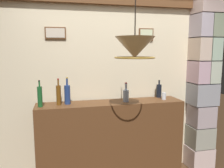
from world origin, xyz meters
TOP-DOWN VIEW (x-y plane):
  - panelled_rear_partition at (-0.00, 1.10)m, footprint 3.12×0.15m
  - stone_pillar at (1.43, 0.93)m, footprint 0.38×0.38m
  - bar_shelf_unit at (0.00, 0.83)m, footprint 1.94×0.39m
  - liquor_bottle_rum at (-0.57, 0.85)m, footprint 0.08×0.08m
  - liquor_bottle_vermouth at (0.20, 0.80)m, footprint 0.08×0.08m
  - liquor_bottle_amaro at (-0.56, 0.95)m, footprint 0.06×0.06m
  - liquor_bottle_scotch at (-0.67, 0.83)m, footprint 0.06×0.06m
  - liquor_bottle_vodka at (-0.90, 0.78)m, footprint 0.06×0.06m
  - liquor_bottle_bourbon at (0.75, 0.97)m, footprint 0.07×0.07m
  - glass_tumbler_rocks at (0.75, 0.81)m, footprint 0.06×0.06m
  - pendant_lamp at (0.10, 0.18)m, footprint 0.42×0.42m

SIDE VIEW (x-z plane):
  - bar_shelf_unit at x=0.00m, z-range 0.00..1.13m
  - glass_tumbler_rocks at x=0.75m, z-range 1.13..1.23m
  - liquor_bottle_vermouth at x=0.20m, z-range 1.09..1.35m
  - liquor_bottle_bourbon at x=0.75m, z-range 1.10..1.35m
  - liquor_bottle_amaro at x=-0.56m, z-range 1.09..1.38m
  - liquor_bottle_rum at x=-0.57m, z-range 1.08..1.43m
  - liquor_bottle_vodka at x=-0.90m, z-range 1.10..1.42m
  - liquor_bottle_scotch at x=-0.67m, z-range 1.09..1.43m
  - stone_pillar at x=1.43m, z-range 0.02..2.66m
  - panelled_rear_partition at x=0.00m, z-range 0.07..2.78m
  - pendant_lamp at x=0.10m, z-range 1.51..2.16m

